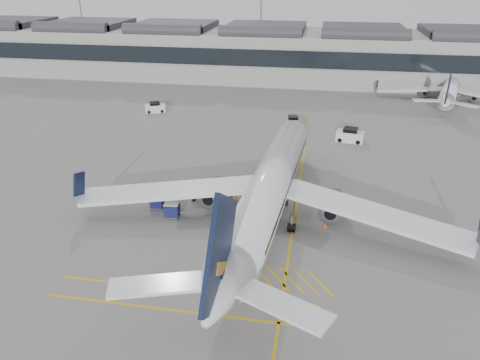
% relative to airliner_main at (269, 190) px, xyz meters
% --- Properties ---
extents(ground, '(220.00, 220.00, 0.00)m').
position_rel_airliner_main_xyz_m(ground, '(-7.25, -3.38, -3.47)').
color(ground, gray).
rests_on(ground, ground).
extents(terminal, '(200.00, 20.45, 12.40)m').
position_rel_airliner_main_xyz_m(terminal, '(-7.25, 68.55, 2.67)').
color(terminal, '#9E9E99').
rests_on(terminal, ground).
extents(light_masts, '(113.00, 0.60, 25.45)m').
position_rel_airliner_main_xyz_m(light_masts, '(-8.92, 82.62, 11.02)').
color(light_masts, slate).
rests_on(light_masts, ground).
extents(apron_markings, '(0.25, 60.00, 0.01)m').
position_rel_airliner_main_xyz_m(apron_markings, '(2.75, 6.62, -3.47)').
color(apron_markings, gold).
rests_on(apron_markings, ground).
extents(airliner_main, '(40.61, 44.49, 11.82)m').
position_rel_airliner_main_xyz_m(airliner_main, '(0.00, 0.00, 0.00)').
color(airliner_main, white).
rests_on(airliner_main, ground).
extents(airliner_far, '(27.28, 30.21, 8.24)m').
position_rel_airliner_main_xyz_m(airliner_far, '(29.73, 53.82, -1.05)').
color(airliner_far, white).
rests_on(airliner_far, ground).
extents(belt_loader, '(4.71, 1.76, 1.91)m').
position_rel_airliner_main_xyz_m(belt_loader, '(-0.97, 2.77, -2.92)').
color(belt_loader, '#B9B7B0').
rests_on(belt_loader, ground).
extents(baggage_cart_a, '(1.78, 1.59, 1.59)m').
position_rel_airliner_main_xyz_m(baggage_cart_a, '(-1.32, 4.84, -2.62)').
color(baggage_cart_a, gray).
rests_on(baggage_cart_a, ground).
extents(baggage_cart_b, '(2.23, 1.98, 2.03)m').
position_rel_airliner_main_xyz_m(baggage_cart_b, '(-5.25, 2.52, -2.39)').
color(baggage_cart_b, gray).
rests_on(baggage_cart_b, ground).
extents(baggage_cart_c, '(1.72, 1.45, 1.72)m').
position_rel_airliner_main_xyz_m(baggage_cart_c, '(-10.21, -1.43, -2.55)').
color(baggage_cart_c, gray).
rests_on(baggage_cart_c, ground).
extents(baggage_cart_d, '(1.56, 1.30, 1.60)m').
position_rel_airliner_main_xyz_m(baggage_cart_d, '(-12.51, 0.27, -2.62)').
color(baggage_cart_d, gray).
rests_on(baggage_cart_d, ground).
extents(ramp_agent_a, '(0.82, 0.78, 1.89)m').
position_rel_airliner_main_xyz_m(ramp_agent_a, '(-3.84, 1.36, -2.53)').
color(ramp_agent_a, '#E93D0C').
rests_on(ramp_agent_a, ground).
extents(ramp_agent_b, '(1.08, 1.06, 1.76)m').
position_rel_airliner_main_xyz_m(ramp_agent_b, '(-6.02, 3.72, -2.59)').
color(ramp_agent_b, orange).
rests_on(ramp_agent_b, ground).
extents(pushback_tug, '(2.61, 2.04, 1.28)m').
position_rel_airliner_main_xyz_m(pushback_tug, '(-8.33, 3.39, -2.90)').
color(pushback_tug, '#545548').
rests_on(pushback_tug, ground).
extents(safety_cone_nose, '(0.41, 0.41, 0.56)m').
position_rel_airliner_main_xyz_m(safety_cone_nose, '(5.54, 17.88, -3.19)').
color(safety_cone_nose, '#F24C0A').
rests_on(safety_cone_nose, ground).
extents(safety_cone_engine, '(0.39, 0.39, 0.55)m').
position_rel_airliner_main_xyz_m(safety_cone_engine, '(6.05, -0.72, -3.20)').
color(safety_cone_engine, '#F24C0A').
rests_on(safety_cone_engine, ground).
extents(service_van_left, '(4.03, 3.13, 1.85)m').
position_rel_airliner_main_xyz_m(service_van_left, '(-25.51, 36.32, -2.64)').
color(service_van_left, silver).
rests_on(service_van_left, ground).
extents(service_van_mid, '(2.30, 3.74, 1.80)m').
position_rel_airliner_main_xyz_m(service_van_mid, '(0.21, 32.23, -2.67)').
color(service_van_mid, silver).
rests_on(service_van_mid, ground).
extents(service_van_right, '(4.45, 2.81, 2.12)m').
position_rel_airliner_main_xyz_m(service_van_right, '(9.47, 26.36, -2.52)').
color(service_van_right, silver).
rests_on(service_van_right, ground).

